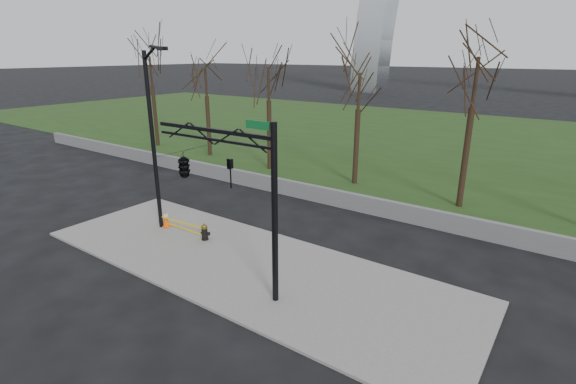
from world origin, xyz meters
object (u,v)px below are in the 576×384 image
Objects in this scene: fire_hydrant at (205,232)px; traffic_cone at (166,219)px; traffic_signal_mast at (199,167)px; street_light at (154,130)px.

fire_hydrant is 0.99× the size of traffic_cone.
fire_hydrant is 4.72m from traffic_signal_mast.
street_light reaches higher than fire_hydrant.
traffic_signal_mast is at bearing -55.27° from fire_hydrant.
traffic_signal_mast is (4.69, -1.80, -0.55)m from street_light.
traffic_signal_mast is at bearing -23.14° from traffic_cone.
traffic_cone is at bearing 156.20° from traffic_signal_mast.
street_light reaches higher than traffic_signal_mast.
street_light is at bearing 173.24° from fire_hydrant.
traffic_cone reaches higher than fire_hydrant.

